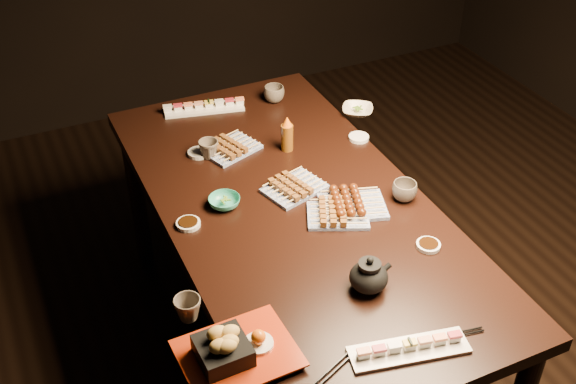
{
  "coord_description": "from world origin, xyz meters",
  "views": [
    {
      "loc": [
        -1.25,
        -1.5,
        2.29
      ],
      "look_at": [
        -0.39,
        0.38,
        0.77
      ],
      "focal_mm": 45.0,
      "sensor_mm": 36.0,
      "label": 1
    }
  ],
  "objects_px": {
    "dining_table": "(293,282)",
    "tempura_tray": "(237,344)",
    "teacup_far_left": "(209,149)",
    "sushi_platter_far": "(204,106)",
    "teapot": "(369,274)",
    "edamame_bowl_cream": "(357,110)",
    "teacup_near_left": "(188,309)",
    "edamame_bowl_green": "(224,202)",
    "sushi_platter_near": "(409,346)",
    "yakitori_plate_center": "(294,184)",
    "teacup_mid_right": "(404,191)",
    "yakitori_plate_left": "(231,145)",
    "teacup_far_right": "(274,94)",
    "condiment_bottle": "(287,133)",
    "yakitori_plate_right": "(338,211)"
  },
  "relations": [
    {
      "from": "yakitori_plate_left",
      "to": "teacup_far_right",
      "type": "distance_m",
      "value": 0.43
    },
    {
      "from": "sushi_platter_far",
      "to": "tempura_tray",
      "type": "distance_m",
      "value": 1.38
    },
    {
      "from": "edamame_bowl_green",
      "to": "yakitori_plate_left",
      "type": "bearing_deg",
      "value": 65.13
    },
    {
      "from": "edamame_bowl_green",
      "to": "teacup_mid_right",
      "type": "height_order",
      "value": "teacup_mid_right"
    },
    {
      "from": "sushi_platter_far",
      "to": "teacup_mid_right",
      "type": "height_order",
      "value": "teacup_mid_right"
    },
    {
      "from": "dining_table",
      "to": "teacup_far_left",
      "type": "distance_m",
      "value": 0.6
    },
    {
      "from": "yakitori_plate_left",
      "to": "teapot",
      "type": "distance_m",
      "value": 0.9
    },
    {
      "from": "teacup_far_right",
      "to": "teapot",
      "type": "height_order",
      "value": "teapot"
    },
    {
      "from": "edamame_bowl_green",
      "to": "teacup_mid_right",
      "type": "xyz_separation_m",
      "value": [
        0.59,
        -0.23,
        0.02
      ]
    },
    {
      "from": "edamame_bowl_cream",
      "to": "teacup_near_left",
      "type": "relative_size",
      "value": 1.6
    },
    {
      "from": "teacup_far_right",
      "to": "teacup_near_left",
      "type": "bearing_deg",
      "value": -124.94
    },
    {
      "from": "sushi_platter_near",
      "to": "teacup_mid_right",
      "type": "relative_size",
      "value": 3.81
    },
    {
      "from": "yakitori_plate_center",
      "to": "edamame_bowl_cream",
      "type": "relative_size",
      "value": 1.62
    },
    {
      "from": "edamame_bowl_cream",
      "to": "teacup_near_left",
      "type": "distance_m",
      "value": 1.32
    },
    {
      "from": "edamame_bowl_green",
      "to": "edamame_bowl_cream",
      "type": "distance_m",
      "value": 0.82
    },
    {
      "from": "sushi_platter_near",
      "to": "edamame_bowl_cream",
      "type": "height_order",
      "value": "sushi_platter_near"
    },
    {
      "from": "teacup_far_right",
      "to": "sushi_platter_near",
      "type": "bearing_deg",
      "value": -99.22
    },
    {
      "from": "yakitori_plate_right",
      "to": "teacup_mid_right",
      "type": "distance_m",
      "value": 0.26
    },
    {
      "from": "dining_table",
      "to": "sushi_platter_far",
      "type": "distance_m",
      "value": 0.86
    },
    {
      "from": "edamame_bowl_green",
      "to": "tempura_tray",
      "type": "distance_m",
      "value": 0.7
    },
    {
      "from": "edamame_bowl_cream",
      "to": "teacup_near_left",
      "type": "height_order",
      "value": "teacup_near_left"
    },
    {
      "from": "condiment_bottle",
      "to": "yakitori_plate_left",
      "type": "bearing_deg",
      "value": 157.53
    },
    {
      "from": "sushi_platter_near",
      "to": "yakitori_plate_right",
      "type": "bearing_deg",
      "value": 92.22
    },
    {
      "from": "sushi_platter_far",
      "to": "teapot",
      "type": "distance_m",
      "value": 1.24
    },
    {
      "from": "sushi_platter_near",
      "to": "yakitori_plate_center",
      "type": "distance_m",
      "value": 0.82
    },
    {
      "from": "teacup_near_left",
      "to": "teapot",
      "type": "bearing_deg",
      "value": -11.66
    },
    {
      "from": "yakitori_plate_left",
      "to": "teacup_far_left",
      "type": "height_order",
      "value": "teacup_far_left"
    },
    {
      "from": "dining_table",
      "to": "condiment_bottle",
      "type": "distance_m",
      "value": 0.57
    },
    {
      "from": "tempura_tray",
      "to": "teacup_near_left",
      "type": "bearing_deg",
      "value": 108.48
    },
    {
      "from": "edamame_bowl_green",
      "to": "teapot",
      "type": "height_order",
      "value": "teapot"
    },
    {
      "from": "yakitori_plate_right",
      "to": "yakitori_plate_left",
      "type": "xyz_separation_m",
      "value": [
        -0.18,
        0.55,
        -0.0
      ]
    },
    {
      "from": "yakitori_plate_center",
      "to": "yakitori_plate_left",
      "type": "distance_m",
      "value": 0.36
    },
    {
      "from": "edamame_bowl_green",
      "to": "edamame_bowl_cream",
      "type": "relative_size",
      "value": 0.86
    },
    {
      "from": "tempura_tray",
      "to": "yakitori_plate_right",
      "type": "bearing_deg",
      "value": 37.01
    },
    {
      "from": "tempura_tray",
      "to": "teacup_far_left",
      "type": "bearing_deg",
      "value": 72.81
    },
    {
      "from": "yakitori_plate_left",
      "to": "teacup_mid_right",
      "type": "height_order",
      "value": "teacup_mid_right"
    },
    {
      "from": "sushi_platter_far",
      "to": "edamame_bowl_green",
      "type": "height_order",
      "value": "sushi_platter_far"
    },
    {
      "from": "edamame_bowl_green",
      "to": "teacup_mid_right",
      "type": "relative_size",
      "value": 1.25
    },
    {
      "from": "yakitori_plate_right",
      "to": "tempura_tray",
      "type": "distance_m",
      "value": 0.7
    },
    {
      "from": "teacup_mid_right",
      "to": "tempura_tray",
      "type": "bearing_deg",
      "value": -151.81
    },
    {
      "from": "sushi_platter_far",
      "to": "tempura_tray",
      "type": "bearing_deg",
      "value": 87.05
    },
    {
      "from": "dining_table",
      "to": "tempura_tray",
      "type": "distance_m",
      "value": 0.84
    },
    {
      "from": "sushi_platter_near",
      "to": "yakitori_plate_center",
      "type": "xyz_separation_m",
      "value": [
        0.03,
        0.82,
        0.01
      ]
    },
    {
      "from": "edamame_bowl_green",
      "to": "condiment_bottle",
      "type": "relative_size",
      "value": 0.76
    },
    {
      "from": "yakitori_plate_left",
      "to": "teacup_mid_right",
      "type": "xyz_separation_m",
      "value": [
        0.44,
        -0.55,
        0.01
      ]
    },
    {
      "from": "yakitori_plate_right",
      "to": "edamame_bowl_green",
      "type": "xyz_separation_m",
      "value": [
        -0.33,
        0.22,
        -0.01
      ]
    },
    {
      "from": "dining_table",
      "to": "tempura_tray",
      "type": "xyz_separation_m",
      "value": [
        -0.44,
        -0.57,
        0.43
      ]
    },
    {
      "from": "sushi_platter_far",
      "to": "teacup_far_left",
      "type": "xyz_separation_m",
      "value": [
        -0.1,
        -0.35,
        0.02
      ]
    },
    {
      "from": "tempura_tray",
      "to": "edamame_bowl_green",
      "type": "bearing_deg",
      "value": 70.42
    },
    {
      "from": "sushi_platter_far",
      "to": "yakitori_plate_right",
      "type": "bearing_deg",
      "value": 113.48
    }
  ]
}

